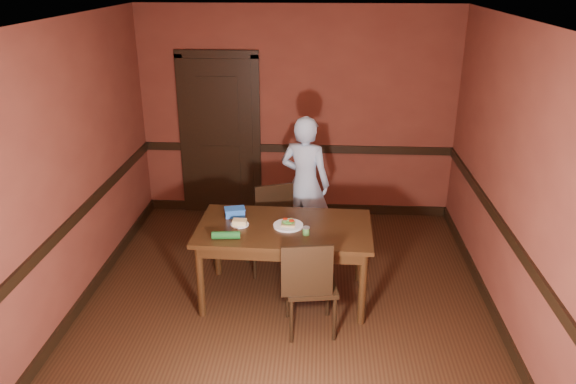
# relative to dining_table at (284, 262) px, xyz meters

# --- Properties ---
(floor) EXTENTS (4.00, 4.50, 0.01)m
(floor) POSITION_rel_dining_table_xyz_m (0.02, -0.13, -0.39)
(floor) COLOR black
(floor) RESTS_ON ground
(ceiling) EXTENTS (4.00, 4.50, 0.01)m
(ceiling) POSITION_rel_dining_table_xyz_m (0.02, -0.13, 2.31)
(ceiling) COLOR silver
(ceiling) RESTS_ON ground
(wall_back) EXTENTS (4.00, 0.02, 2.70)m
(wall_back) POSITION_rel_dining_table_xyz_m (0.02, 2.12, 0.96)
(wall_back) COLOR maroon
(wall_back) RESTS_ON ground
(wall_front) EXTENTS (4.00, 0.02, 2.70)m
(wall_front) POSITION_rel_dining_table_xyz_m (0.02, -2.38, 0.96)
(wall_front) COLOR maroon
(wall_front) RESTS_ON ground
(wall_left) EXTENTS (0.02, 4.50, 2.70)m
(wall_left) POSITION_rel_dining_table_xyz_m (-1.98, -0.13, 0.96)
(wall_left) COLOR maroon
(wall_left) RESTS_ON ground
(wall_right) EXTENTS (0.02, 4.50, 2.70)m
(wall_right) POSITION_rel_dining_table_xyz_m (2.02, -0.13, 0.96)
(wall_right) COLOR maroon
(wall_right) RESTS_ON ground
(dado_back) EXTENTS (4.00, 0.03, 0.10)m
(dado_back) POSITION_rel_dining_table_xyz_m (0.02, 2.11, 0.51)
(dado_back) COLOR black
(dado_back) RESTS_ON ground
(dado_left) EXTENTS (0.03, 4.50, 0.10)m
(dado_left) POSITION_rel_dining_table_xyz_m (-1.96, -0.13, 0.51)
(dado_left) COLOR black
(dado_left) RESTS_ON ground
(dado_right) EXTENTS (0.03, 4.50, 0.10)m
(dado_right) POSITION_rel_dining_table_xyz_m (2.01, -0.13, 0.51)
(dado_right) COLOR black
(dado_right) RESTS_ON ground
(baseboard_back) EXTENTS (4.00, 0.03, 0.12)m
(baseboard_back) POSITION_rel_dining_table_xyz_m (0.02, 2.11, -0.33)
(baseboard_back) COLOR black
(baseboard_back) RESTS_ON ground
(baseboard_left) EXTENTS (0.03, 4.50, 0.12)m
(baseboard_left) POSITION_rel_dining_table_xyz_m (-1.96, -0.13, -0.33)
(baseboard_left) COLOR black
(baseboard_left) RESTS_ON ground
(baseboard_right) EXTENTS (0.03, 4.50, 0.12)m
(baseboard_right) POSITION_rel_dining_table_xyz_m (2.01, -0.13, -0.33)
(baseboard_right) COLOR black
(baseboard_right) RESTS_ON ground
(door) EXTENTS (1.05, 0.07, 2.20)m
(door) POSITION_rel_dining_table_xyz_m (-0.98, 2.09, 0.70)
(door) COLOR black
(door) RESTS_ON ground
(dining_table) EXTENTS (1.69, 0.98, 0.78)m
(dining_table) POSITION_rel_dining_table_xyz_m (0.00, 0.00, 0.00)
(dining_table) COLOR black
(dining_table) RESTS_ON floor
(chair_far) EXTENTS (0.55, 0.55, 0.91)m
(chair_far) POSITION_rel_dining_table_xyz_m (-0.23, 0.57, 0.07)
(chair_far) COLOR black
(chair_far) RESTS_ON floor
(chair_near) EXTENTS (0.50, 0.50, 0.95)m
(chair_near) POSITION_rel_dining_table_xyz_m (0.27, -0.52, 0.08)
(chair_near) COLOR black
(chair_near) RESTS_ON floor
(person) EXTENTS (0.67, 0.54, 1.58)m
(person) POSITION_rel_dining_table_xyz_m (0.16, 1.13, 0.40)
(person) COLOR #ADC5E2
(person) RESTS_ON floor
(sandwich_plate) EXTENTS (0.29, 0.29, 0.07)m
(sandwich_plate) POSITION_rel_dining_table_xyz_m (0.04, 0.00, 0.41)
(sandwich_plate) COLOR white
(sandwich_plate) RESTS_ON dining_table
(sauce_jar) EXTENTS (0.07, 0.07, 0.08)m
(sauce_jar) POSITION_rel_dining_table_xyz_m (0.21, -0.17, 0.43)
(sauce_jar) COLOR #487F37
(sauce_jar) RESTS_ON dining_table
(cheese_saucer) EXTENTS (0.18, 0.18, 0.06)m
(cheese_saucer) POSITION_rel_dining_table_xyz_m (-0.43, 0.00, 0.41)
(cheese_saucer) COLOR white
(cheese_saucer) RESTS_ON dining_table
(food_tub) EXTENTS (0.23, 0.18, 0.08)m
(food_tub) POSITION_rel_dining_table_xyz_m (-0.51, 0.21, 0.43)
(food_tub) COLOR blue
(food_tub) RESTS_ON dining_table
(wrapped_veg) EXTENTS (0.27, 0.10, 0.07)m
(wrapped_veg) POSITION_rel_dining_table_xyz_m (-0.51, -0.30, 0.43)
(wrapped_veg) COLOR #164F1D
(wrapped_veg) RESTS_ON dining_table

